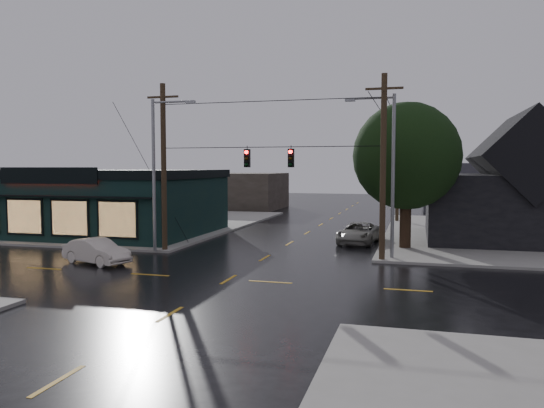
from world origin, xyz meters
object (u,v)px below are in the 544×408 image
(utility_pole_ne, at_px, (382,262))
(suv_silver, at_px, (358,233))
(corner_tree, at_px, (406,156))
(utility_pole_nw, at_px, (165,252))
(sedan_cream, at_px, (96,251))

(utility_pole_ne, distance_m, suv_silver, 7.19)
(utility_pole_ne, bearing_deg, corner_tree, 76.68)
(utility_pole_nw, xyz_separation_m, sedan_cream, (-1.68, -4.62, 0.68))
(utility_pole_nw, height_order, utility_pole_ne, same)
(corner_tree, xyz_separation_m, suv_silver, (-3.12, 2.15, -5.13))
(utility_pole_nw, bearing_deg, utility_pole_ne, 0.00)
(corner_tree, relative_size, utility_pole_ne, 0.89)
(utility_pole_ne, xyz_separation_m, sedan_cream, (-14.68, -4.62, 0.68))
(sedan_cream, bearing_deg, suv_silver, -29.16)
(corner_tree, xyz_separation_m, utility_pole_nw, (-14.12, -4.71, -5.83))
(corner_tree, bearing_deg, suv_silver, 145.39)
(suv_silver, bearing_deg, utility_pole_nw, -142.97)
(utility_pole_ne, bearing_deg, utility_pole_nw, 180.00)
(corner_tree, bearing_deg, sedan_cream, -149.44)
(utility_pole_ne, distance_m, sedan_cream, 15.41)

